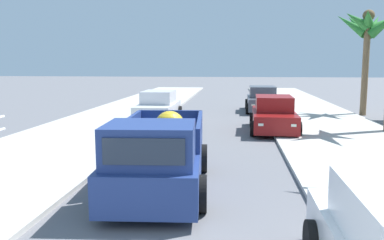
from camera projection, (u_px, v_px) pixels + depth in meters
name	position (u px, v px, depth m)	size (l,w,h in m)	color
sidewalk_left	(82.00, 133.00, 16.22)	(5.23, 60.00, 0.12)	#B2AFA8
sidewalk_right	(343.00, 139.00, 15.10)	(5.23, 60.00, 0.12)	#B2AFA8
curb_left	(111.00, 134.00, 16.09)	(0.16, 60.00, 0.10)	silver
curb_right	(311.00, 138.00, 15.24)	(0.16, 60.00, 0.10)	silver
pickup_truck	(160.00, 157.00, 9.07)	(2.46, 5.32, 1.80)	navy
car_left_near	(158.00, 107.00, 20.14)	(2.04, 4.27, 1.54)	silver
car_right_near	(262.00, 100.00, 23.96)	(2.07, 4.28, 1.54)	#474C56
car_right_mid	(274.00, 115.00, 17.00)	(2.12, 4.30, 1.54)	maroon
palm_tree_left_fore	(368.00, 28.00, 21.77)	(3.85, 3.53, 5.91)	brown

